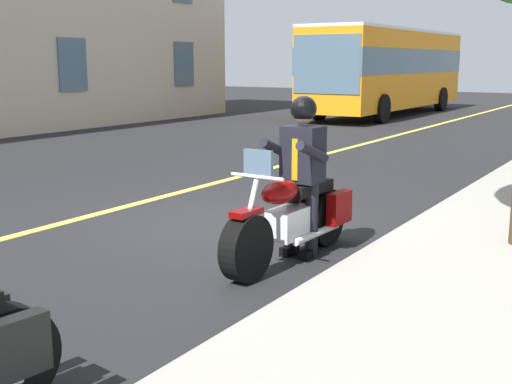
# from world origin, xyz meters

# --- Properties ---
(ground_plane) EXTENTS (80.00, 80.00, 0.00)m
(ground_plane) POSITION_xyz_m (0.00, 0.00, 0.00)
(ground_plane) COLOR black
(lane_center_stripe) EXTENTS (60.00, 0.16, 0.01)m
(lane_center_stripe) POSITION_xyz_m (0.00, -2.00, 0.01)
(lane_center_stripe) COLOR #E5DB4C
(lane_center_stripe) RESTS_ON ground_plane
(motorcycle_main) EXTENTS (2.22, 0.64, 1.26)m
(motorcycle_main) POSITION_xyz_m (0.86, 1.33, 0.45)
(motorcycle_main) COLOR black
(motorcycle_main) RESTS_ON ground_plane
(rider_main) EXTENTS (0.63, 0.56, 1.74)m
(rider_main) POSITION_xyz_m (0.67, 1.33, 1.04)
(rider_main) COLOR black
(rider_main) RESTS_ON ground_plane
(bus_near) EXTENTS (11.05, 2.70, 3.30)m
(bus_near) POSITION_xyz_m (-18.22, -5.02, 1.87)
(bus_near) COLOR orange
(bus_near) RESTS_ON ground_plane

